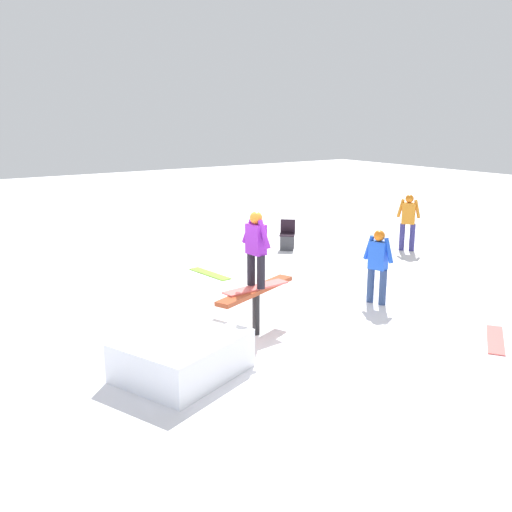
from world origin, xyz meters
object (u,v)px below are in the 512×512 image
at_px(rail_feature, 256,296).
at_px(main_rider_on_rail, 256,250).
at_px(folding_chair, 287,236).
at_px(bystander_blue, 378,263).
at_px(loose_snowboard_coral, 495,340).
at_px(loose_snowboard_lime, 210,274).
at_px(bystander_orange, 408,219).

xyz_separation_m(rail_feature, main_rider_on_rail, (0.00, 0.00, 0.86)).
height_order(rail_feature, folding_chair, rail_feature).
bearing_deg(bystander_blue, loose_snowboard_coral, -10.82).
height_order(loose_snowboard_coral, folding_chair, folding_chair).
distance_m(bystander_blue, folding_chair, 5.30).
xyz_separation_m(loose_snowboard_lime, loose_snowboard_coral, (2.06, -6.66, 0.00)).
height_order(main_rider_on_rail, folding_chair, main_rider_on_rail).
relative_size(rail_feature, loose_snowboard_coral, 1.43).
bearing_deg(main_rider_on_rail, loose_snowboard_lime, 66.46).
bearing_deg(folding_chair, bystander_blue, -64.67).
height_order(bystander_orange, loose_snowboard_coral, bystander_orange).
xyz_separation_m(bystander_blue, loose_snowboard_lime, (-1.81, 3.99, -0.88)).
distance_m(main_rider_on_rail, bystander_orange, 8.03).
distance_m(main_rider_on_rail, bystander_blue, 3.20).
height_order(loose_snowboard_lime, loose_snowboard_coral, same).
distance_m(rail_feature, loose_snowboard_lime, 4.27).
bearing_deg(folding_chair, rail_feature, -90.58).
height_order(bystander_orange, bystander_blue, bystander_orange).
bearing_deg(bystander_orange, loose_snowboard_coral, -73.42).
xyz_separation_m(bystander_blue, folding_chair, (1.49, 5.06, -0.48)).
height_order(bystander_blue, loose_snowboard_lime, bystander_blue).
distance_m(loose_snowboard_coral, folding_chair, 7.85).
bearing_deg(bystander_blue, loose_snowboard_lime, -171.92).
height_order(bystander_blue, loose_snowboard_coral, bystander_blue).
bearing_deg(folding_chair, loose_snowboard_coral, -57.32).
relative_size(bystander_blue, loose_snowboard_coral, 1.13).
relative_size(bystander_blue, folding_chair, 1.82).
bearing_deg(loose_snowboard_lime, bystander_orange, 73.35).
distance_m(bystander_orange, bystander_blue, 5.22).
height_order(main_rider_on_rail, bystander_orange, main_rider_on_rail).
xyz_separation_m(bystander_orange, folding_chair, (-2.82, 2.13, -0.52)).
xyz_separation_m(rail_feature, loose_snowboard_lime, (1.32, 3.99, -0.72)).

